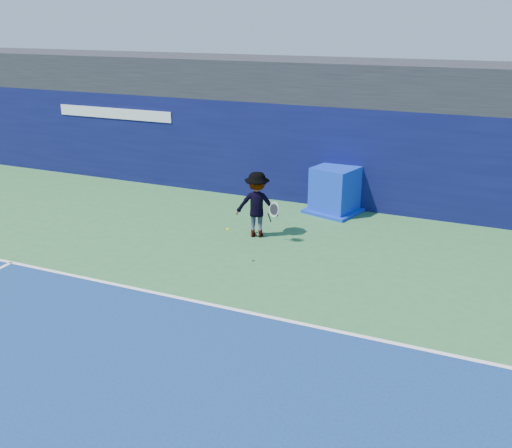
# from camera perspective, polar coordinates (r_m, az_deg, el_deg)

# --- Properties ---
(ground) EXTENTS (80.00, 80.00, 0.00)m
(ground) POSITION_cam_1_polar(r_m,az_deg,el_deg) (9.59, -14.67, -15.33)
(ground) COLOR #2F6834
(ground) RESTS_ON ground
(baseline) EXTENTS (24.00, 0.10, 0.01)m
(baseline) POSITION_cam_1_polar(r_m,az_deg,el_deg) (11.70, -5.74, -7.77)
(baseline) COLOR white
(baseline) RESTS_ON ground
(stadium_band) EXTENTS (36.00, 3.00, 1.20)m
(stadium_band) POSITION_cam_1_polar(r_m,az_deg,el_deg) (18.33, 7.09, 14.12)
(stadium_band) COLOR black
(stadium_band) RESTS_ON back_wall_assembly
(back_wall_assembly) EXTENTS (36.00, 1.03, 3.00)m
(back_wall_assembly) POSITION_cam_1_polar(r_m,az_deg,el_deg) (17.73, 5.86, 7.08)
(back_wall_assembly) COLOR #0A0E3C
(back_wall_assembly) RESTS_ON ground
(equipment_cart) EXTENTS (1.74, 1.74, 1.35)m
(equipment_cart) POSITION_cam_1_polar(r_m,az_deg,el_deg) (16.87, 7.88, 3.22)
(equipment_cart) COLOR #0D2EBC
(equipment_cart) RESTS_ON ground
(tennis_player) EXTENTS (1.38, 0.92, 1.73)m
(tennis_player) POSITION_cam_1_polar(r_m,az_deg,el_deg) (14.76, 0.11, 1.96)
(tennis_player) COLOR white
(tennis_player) RESTS_ON ground
(tennis_ball) EXTENTS (0.07, 0.07, 0.07)m
(tennis_ball) POSITION_cam_1_polar(r_m,az_deg,el_deg) (13.05, -2.84, -0.56)
(tennis_ball) COLOR #CCD317
(tennis_ball) RESTS_ON ground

